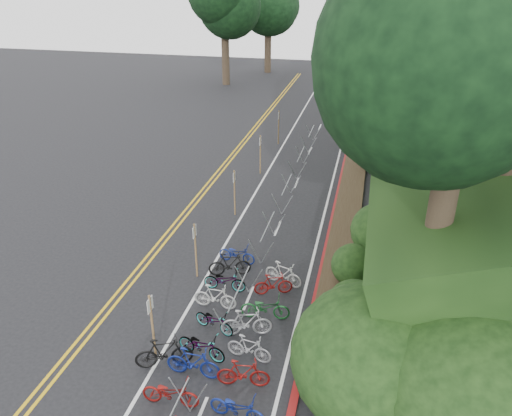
{
  "coord_description": "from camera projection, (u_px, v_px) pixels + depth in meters",
  "views": [
    {
      "loc": [
        7.12,
        -11.71,
        11.84
      ],
      "look_at": [
        2.12,
        9.42,
        1.3
      ],
      "focal_mm": 35.0,
      "sensor_mm": 36.0,
      "label": 1
    }
  ],
  "objects": [
    {
      "name": "road_markings",
      "position": [
        231.0,
        222.0,
        25.6
      ],
      "size": [
        7.47,
        80.0,
        0.01
      ],
      "color": "gold",
      "rests_on": "ground"
    },
    {
      "name": "red_curb",
      "position": [
        334.0,
        215.0,
        26.19
      ],
      "size": [
        0.25,
        28.0,
        0.1
      ],
      "primitive_type": "cube",
      "color": "maroon",
      "rests_on": "ground"
    },
    {
      "name": "ground",
      "position": [
        131.0,
        354.0,
        16.89
      ],
      "size": [
        120.0,
        120.0,
        0.0
      ],
      "primitive_type": "plane",
      "color": "black",
      "rests_on": "ground"
    },
    {
      "name": "signpost_near",
      "position": [
        152.0,
        322.0,
        16.2
      ],
      "size": [
        0.08,
        0.4,
        2.47
      ],
      "color": "brown",
      "rests_on": "ground"
    },
    {
      "name": "embankment",
      "position": [
        470.0,
        139.0,
        29.75
      ],
      "size": [
        14.3,
        48.14,
        9.11
      ],
      "color": "black",
      "rests_on": "ground"
    },
    {
      "name": "bike_front",
      "position": [
        164.0,
        352.0,
        16.15
      ],
      "size": [
        1.25,
        1.94,
        1.14
      ],
      "primitive_type": "imported",
      "rotation": [
        0.0,
        0.0,
        1.99
      ],
      "color": "black",
      "rests_on": "ground"
    },
    {
      "name": "signposts_rest",
      "position": [
        249.0,
        169.0,
        28.4
      ],
      "size": [
        0.08,
        18.4,
        2.5
      ],
      "color": "brown",
      "rests_on": "ground"
    },
    {
      "name": "bike_racks_rest",
      "position": [
        287.0,
        189.0,
        27.28
      ],
      "size": [
        1.14,
        23.0,
        1.17
      ],
      "color": "#91949A",
      "rests_on": "ground"
    },
    {
      "name": "bike_valet",
      "position": [
        228.0,
        328.0,
        17.35
      ],
      "size": [
        3.33,
        11.22,
        1.09
      ],
      "color": "maroon",
      "rests_on": "ground"
    }
  ]
}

